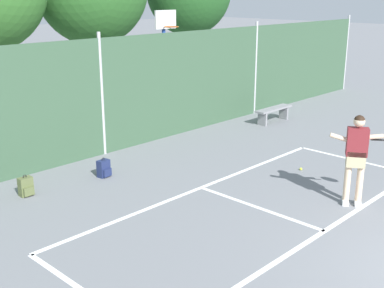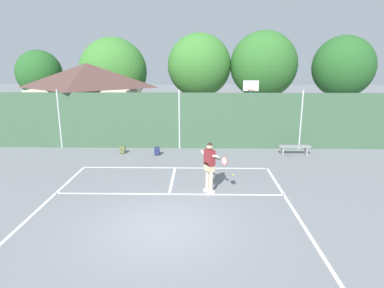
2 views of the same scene
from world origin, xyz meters
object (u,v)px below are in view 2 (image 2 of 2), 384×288
object	(u,v)px
tennis_player	(210,163)
tennis_ball	(233,175)
basketball_hoop	(250,102)
backpack_olive	(123,150)
backpack_navy	(157,151)
courtside_bench	(294,148)

from	to	relation	value
tennis_player	tennis_ball	world-z (taller)	tennis_player
basketball_hoop	tennis_player	xyz separation A→B (m)	(-2.60, -8.23, -1.20)
backpack_olive	backpack_navy	bearing A→B (deg)	-8.02
basketball_hoop	backpack_navy	size ratio (longest dim) A/B	7.67
backpack_olive	tennis_ball	bearing A→B (deg)	-31.67
tennis_ball	backpack_navy	bearing A→B (deg)	139.28
basketball_hoop	courtside_bench	xyz separation A→B (m)	(1.85, -3.17, -1.95)
basketball_hoop	backpack_olive	distance (m)	7.86
tennis_player	backpack_navy	world-z (taller)	tennis_player
tennis_player	tennis_ball	xyz separation A→B (m)	(1.05, 1.85, -1.08)
basketball_hoop	backpack_navy	distance (m)	6.45
basketball_hoop	courtside_bench	size ratio (longest dim) A/B	2.22
backpack_olive	basketball_hoop	bearing A→B (deg)	23.89
courtside_bench	tennis_ball	bearing A→B (deg)	-136.71
backpack_navy	courtside_bench	size ratio (longest dim) A/B	0.29
basketball_hoop	tennis_ball	bearing A→B (deg)	-103.70
backpack_olive	backpack_navy	distance (m)	1.84
tennis_ball	backpack_olive	size ratio (longest dim) A/B	0.14
basketball_hoop	courtside_bench	bearing A→B (deg)	-59.65
backpack_olive	courtside_bench	bearing A→B (deg)	-0.65
courtside_bench	backpack_navy	bearing A→B (deg)	-178.71
basketball_hoop	backpack_navy	xyz separation A→B (m)	(-5.10, -3.32, -2.12)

